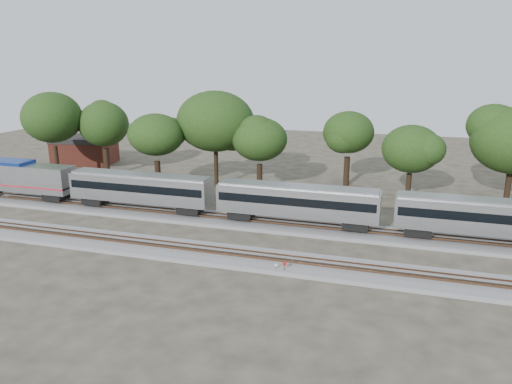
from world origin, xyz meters
TOP-DOWN VIEW (x-y plane):
  - ground at (0.00, 0.00)m, footprint 160.00×160.00m
  - track_far at (0.00, 6.00)m, footprint 160.00×5.00m
  - track_near at (0.00, -4.00)m, footprint 160.00×5.00m
  - train at (5.60, 6.00)m, footprint 91.94×3.17m
  - switch_stand_red at (7.01, -5.97)m, footprint 0.37×0.10m
  - switch_stand_white at (6.24, -5.93)m, footprint 0.27×0.10m
  - switch_lever at (8.23, -5.61)m, footprint 0.54×0.37m
  - brick_building at (-37.83, 29.08)m, footprint 10.89×8.42m
  - tree_0 at (-34.80, 17.82)m, footprint 9.66×9.66m
  - tree_1 at (-28.63, 21.73)m, footprint 8.39×8.39m
  - tree_2 at (-16.60, 15.91)m, footprint 8.12×8.12m
  - tree_3 at (-9.57, 20.31)m, footprint 9.70×9.70m
  - tree_4 at (-2.74, 19.25)m, footprint 7.62×7.62m
  - tree_5 at (8.27, 26.88)m, footprint 7.98×7.98m
  - tree_6 at (17.01, 20.54)m, footprint 7.11×7.11m

SIDE VIEW (x-z plane):
  - ground at x=0.00m, z-range 0.00..0.00m
  - switch_lever at x=8.23m, z-range 0.00..0.30m
  - track_far at x=0.00m, z-range -0.16..0.57m
  - track_near at x=0.00m, z-range -0.16..0.57m
  - switch_stand_white at x=6.24m, z-range 0.12..0.98m
  - switch_stand_red at x=7.01m, z-range 0.16..1.31m
  - brick_building at x=-37.83m, z-range 0.02..4.80m
  - train at x=5.60m, z-range 0.91..5.59m
  - tree_6 at x=17.01m, z-range 1.96..11.98m
  - tree_4 at x=-2.74m, z-range 2.10..12.84m
  - tree_5 at x=8.27m, z-range 2.21..13.45m
  - tree_2 at x=-16.60m, z-range 2.25..13.69m
  - tree_1 at x=-28.63m, z-range 2.32..14.15m
  - tree_0 at x=-34.80m, z-range 2.68..16.30m
  - tree_3 at x=-9.57m, z-range 2.69..16.37m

